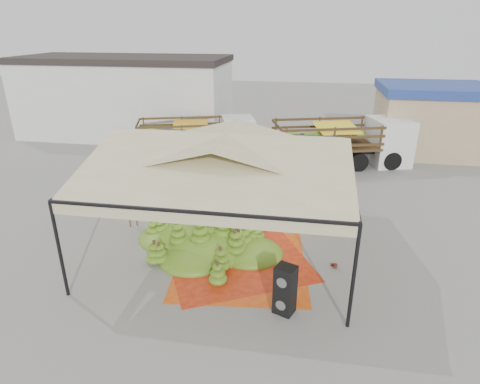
% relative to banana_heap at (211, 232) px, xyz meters
% --- Properties ---
extents(ground, '(90.00, 90.00, 0.00)m').
position_rel_banana_heap_xyz_m(ground, '(0.49, 0.61, -0.60)').
color(ground, slate).
rests_on(ground, ground).
extents(canopy_tent, '(8.10, 8.10, 4.00)m').
position_rel_banana_heap_xyz_m(canopy_tent, '(0.49, 0.61, 2.70)').
color(canopy_tent, black).
rests_on(canopy_tent, ground).
extents(building_white, '(14.30, 6.30, 5.40)m').
position_rel_banana_heap_xyz_m(building_white, '(-9.51, 14.61, 2.11)').
color(building_white, silver).
rests_on(building_white, ground).
extents(building_tan, '(6.30, 5.30, 4.10)m').
position_rel_banana_heap_xyz_m(building_tan, '(10.49, 13.61, 1.47)').
color(building_tan, tan).
rests_on(building_tan, ground).
extents(tarp_left, '(5.89, 5.79, 0.01)m').
position_rel_banana_heap_xyz_m(tarp_left, '(1.02, -0.61, -0.60)').
color(tarp_left, '#C94012').
rests_on(tarp_left, ground).
extents(tarp_right, '(4.65, 4.84, 0.01)m').
position_rel_banana_heap_xyz_m(tarp_right, '(1.23, -0.92, -0.60)').
color(tarp_right, '#DC5E14').
rests_on(tarp_right, ground).
extents(banana_heap, '(6.68, 5.99, 1.21)m').
position_rel_banana_heap_xyz_m(banana_heap, '(0.00, 0.00, 0.00)').
color(banana_heap, '#577F1A').
rests_on(banana_heap, ground).
extents(hand_yellow_a, '(0.49, 0.45, 0.18)m').
position_rel_banana_heap_xyz_m(hand_yellow_a, '(0.57, -2.07, -0.51)').
color(hand_yellow_a, '#BD8D25').
rests_on(hand_yellow_a, ground).
extents(hand_yellow_b, '(0.58, 0.53, 0.22)m').
position_rel_banana_heap_xyz_m(hand_yellow_b, '(1.83, -0.96, -0.49)').
color(hand_yellow_b, gold).
rests_on(hand_yellow_b, ground).
extents(hand_red_a, '(0.48, 0.42, 0.19)m').
position_rel_banana_heap_xyz_m(hand_red_a, '(2.77, -2.32, -0.51)').
color(hand_red_a, maroon).
rests_on(hand_red_a, ground).
extents(hand_red_b, '(0.54, 0.48, 0.21)m').
position_rel_banana_heap_xyz_m(hand_red_b, '(4.19, -0.66, -0.50)').
color(hand_red_b, '#5E1F15').
rests_on(hand_red_b, ground).
extents(hand_green, '(0.44, 0.37, 0.19)m').
position_rel_banana_heap_xyz_m(hand_green, '(-1.17, -1.50, -0.51)').
color(hand_green, '#337217').
rests_on(hand_green, ground).
extents(hanging_bunches, '(4.74, 0.24, 0.20)m').
position_rel_banana_heap_xyz_m(hanging_bunches, '(2.12, 0.29, 2.02)').
color(hanging_bunches, '#4E6E17').
rests_on(hanging_bunches, ground).
extents(speaker_stack, '(0.66, 0.63, 1.45)m').
position_rel_banana_heap_xyz_m(speaker_stack, '(2.80, -3.09, 0.12)').
color(speaker_stack, black).
rests_on(speaker_stack, ground).
extents(banana_leaves, '(0.96, 1.36, 3.70)m').
position_rel_banana_heap_xyz_m(banana_leaves, '(-3.21, 1.43, -0.60)').
color(banana_leaves, '#34671B').
rests_on(banana_leaves, ground).
extents(vendor, '(0.78, 0.59, 1.92)m').
position_rel_banana_heap_xyz_m(vendor, '(0.21, 5.40, 0.36)').
color(vendor, gray).
rests_on(vendor, ground).
extents(truck_left, '(7.06, 4.13, 2.29)m').
position_rel_banana_heap_xyz_m(truck_left, '(-2.98, 10.26, 0.81)').
color(truck_left, '#523D1B').
rests_on(truck_left, ground).
extents(truck_right, '(7.83, 4.54, 2.55)m').
position_rel_banana_heap_xyz_m(truck_right, '(5.37, 10.17, 0.97)').
color(truck_right, '#452B17').
rests_on(truck_right, ground).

